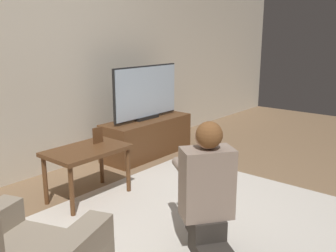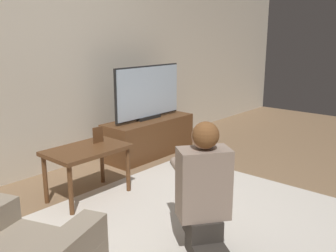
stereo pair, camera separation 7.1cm
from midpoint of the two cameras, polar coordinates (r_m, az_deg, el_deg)
The scene contains 8 objects.
ground_plane at distance 2.95m, azimuth 2.89°, elevation -15.84°, with size 10.00×10.00×0.00m, color #896B4C.
wall_back at distance 4.05m, azimuth -19.27°, elevation 10.82°, with size 10.00×0.06×2.60m.
rug at distance 2.95m, azimuth 2.89°, elevation -15.71°, with size 2.72×2.23×0.02m.
tv_stand at distance 4.62m, azimuth -2.48°, elevation -1.65°, with size 1.20×0.44×0.45m.
tv at distance 4.51m, azimuth -2.58°, elevation 5.14°, with size 1.04×0.08×0.65m.
coffee_table at distance 3.42m, azimuth -11.68°, elevation -4.30°, with size 0.72×0.46×0.48m.
person_kneeling at distance 2.52m, azimuth 6.38°, elevation -10.10°, with size 0.69×0.81×0.91m.
picture_frame at distance 3.53m, azimuth -10.07°, elevation -1.34°, with size 0.11×0.01×0.15m.
Camera 2 is at (-2.00, -1.60, 1.47)m, focal length 40.00 mm.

